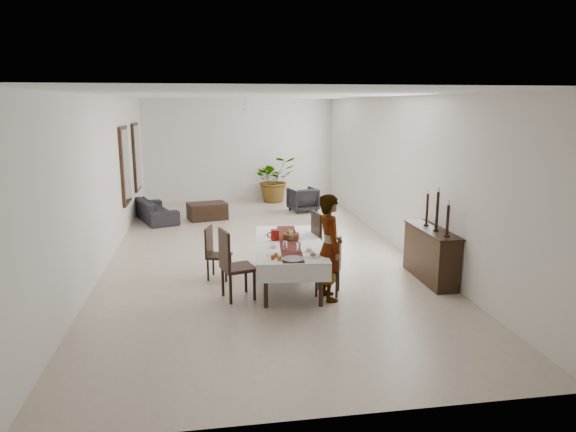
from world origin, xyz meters
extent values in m
cube|color=beige|center=(0.00, 0.00, 0.00)|extent=(6.00, 12.00, 0.00)
cube|color=white|center=(0.00, 0.00, 3.20)|extent=(6.00, 12.00, 0.02)
cube|color=white|center=(0.00, 6.00, 1.60)|extent=(6.00, 0.02, 3.20)
cube|color=white|center=(0.00, -6.00, 1.60)|extent=(6.00, 0.02, 3.20)
cube|color=white|center=(-3.00, 0.00, 1.60)|extent=(0.02, 12.00, 3.20)
cube|color=white|center=(3.00, 0.00, 1.60)|extent=(0.02, 12.00, 3.20)
cube|color=black|center=(0.30, -2.07, 0.69)|extent=(1.18, 2.37, 0.05)
cylinder|color=black|center=(-0.22, -3.11, 0.33)|extent=(0.07, 0.07, 0.67)
cylinder|color=black|center=(0.61, -3.19, 0.33)|extent=(0.07, 0.07, 0.67)
cylinder|color=black|center=(0.00, -0.95, 0.33)|extent=(0.07, 0.07, 0.67)
cylinder|color=black|center=(0.83, -1.03, 0.33)|extent=(0.07, 0.07, 0.67)
cube|color=white|center=(0.30, -2.07, 0.72)|extent=(1.37, 2.56, 0.01)
cube|color=white|center=(-0.25, -2.01, 0.58)|extent=(0.26, 2.45, 0.29)
cube|color=white|center=(0.86, -2.13, 0.58)|extent=(0.26, 2.45, 0.29)
cube|color=silver|center=(0.18, -3.29, 0.58)|extent=(1.12, 0.12, 0.29)
cube|color=white|center=(0.43, -0.85, 0.58)|extent=(1.12, 0.12, 0.29)
cube|color=#5D1E1A|center=(0.30, -2.07, 0.73)|extent=(0.57, 2.41, 0.00)
cylinder|color=maroon|center=(0.08, -1.90, 0.82)|extent=(0.16, 0.16, 0.19)
torus|color=maroon|center=(0.00, -1.90, 0.82)|extent=(0.12, 0.03, 0.11)
cylinder|color=white|center=(0.36, -2.70, 0.81)|extent=(0.07, 0.07, 0.16)
cylinder|color=white|center=(0.16, -2.58, 0.81)|extent=(0.07, 0.07, 0.16)
cylinder|color=white|center=(0.36, -2.03, 0.81)|extent=(0.07, 0.07, 0.16)
cylinder|color=silver|center=(0.53, -2.67, 0.75)|extent=(0.09, 0.09, 0.06)
cylinder|color=white|center=(0.53, -2.67, 0.73)|extent=(0.14, 0.14, 0.01)
cylinder|color=white|center=(-0.01, -2.37, 0.75)|extent=(0.09, 0.09, 0.06)
cylinder|color=white|center=(-0.01, -2.37, 0.73)|extent=(0.14, 0.14, 0.01)
cylinder|color=silver|center=(0.53, -2.96, 0.73)|extent=(0.23, 0.23, 0.01)
sphere|color=tan|center=(0.53, -2.96, 0.76)|extent=(0.09, 0.09, 0.09)
cylinder|color=silver|center=(-0.05, -2.75, 0.73)|extent=(0.23, 0.23, 0.01)
cylinder|color=silver|center=(0.05, -1.52, 0.73)|extent=(0.23, 0.23, 0.01)
cylinder|color=#3D3D41|center=(0.20, -3.07, 0.74)|extent=(0.34, 0.34, 0.02)
cylinder|color=#966215|center=(-0.01, -3.07, 0.76)|extent=(0.06, 0.06, 0.07)
cylinder|color=#8B3714|center=(-0.10, -3.01, 0.76)|extent=(0.06, 0.06, 0.07)
cylinder|color=#8B5F14|center=(-0.04, -2.92, 0.76)|extent=(0.06, 0.06, 0.07)
cylinder|color=brown|center=(0.38, -1.84, 0.77)|extent=(0.29, 0.29, 0.10)
sphere|color=maroon|center=(0.41, -1.82, 0.85)|extent=(0.09, 0.09, 0.09)
sphere|color=#588D2A|center=(0.34, -1.80, 0.85)|extent=(0.08, 0.08, 0.08)
sphere|color=gold|center=(0.37, -1.88, 0.85)|extent=(0.08, 0.08, 0.08)
cube|color=black|center=(0.84, -2.70, 0.41)|extent=(0.51, 0.51, 0.04)
cylinder|color=black|center=(0.93, -2.90, 0.19)|extent=(0.05, 0.05, 0.39)
cylinder|color=black|center=(1.04, -2.60, 0.19)|extent=(0.05, 0.05, 0.39)
cylinder|color=black|center=(0.63, -2.79, 0.19)|extent=(0.05, 0.05, 0.39)
cylinder|color=black|center=(0.74, -2.49, 0.19)|extent=(0.05, 0.05, 0.39)
cube|color=black|center=(1.01, -2.76, 0.68)|extent=(0.17, 0.38, 0.50)
cube|color=black|center=(0.65, -1.68, 0.51)|extent=(0.54, 0.54, 0.06)
cylinder|color=black|center=(0.87, -1.85, 0.24)|extent=(0.05, 0.05, 0.48)
cylinder|color=black|center=(0.82, -1.46, 0.24)|extent=(0.05, 0.05, 0.48)
cylinder|color=black|center=(0.48, -1.90, 0.24)|extent=(0.05, 0.05, 0.48)
cylinder|color=black|center=(0.43, -1.51, 0.24)|extent=(0.05, 0.05, 0.48)
cube|color=black|center=(0.87, -1.65, 0.84)|extent=(0.10, 0.49, 0.62)
cube|color=black|center=(-0.61, -2.65, 0.50)|extent=(0.59, 0.59, 0.05)
cylinder|color=black|center=(-0.85, -2.51, 0.24)|extent=(0.06, 0.06, 0.47)
cylinder|color=black|center=(-0.74, -2.89, 0.24)|extent=(0.06, 0.06, 0.47)
cylinder|color=black|center=(-0.47, -2.41, 0.24)|extent=(0.06, 0.06, 0.47)
cylinder|color=black|center=(-0.36, -2.78, 0.24)|extent=(0.06, 0.06, 0.47)
cube|color=black|center=(-0.82, -2.71, 0.83)|extent=(0.17, 0.47, 0.61)
cube|color=black|center=(-0.88, -1.65, 0.41)|extent=(0.49, 0.49, 0.04)
cylinder|color=black|center=(-0.99, -1.44, 0.19)|extent=(0.05, 0.05, 0.39)
cylinder|color=black|center=(-1.08, -1.75, 0.19)|extent=(0.05, 0.05, 0.39)
cylinder|color=black|center=(-0.68, -1.54, 0.19)|extent=(0.05, 0.05, 0.39)
cylinder|color=black|center=(-0.78, -1.85, 0.19)|extent=(0.05, 0.05, 0.39)
cube|color=black|center=(-1.05, -1.59, 0.68)|extent=(0.15, 0.39, 0.50)
imported|color=gray|center=(0.81, -2.89, 0.84)|extent=(0.43, 0.63, 1.69)
cube|color=black|center=(2.78, -2.29, 0.45)|extent=(0.40, 1.49, 0.89)
cube|color=black|center=(2.78, -2.29, 0.91)|extent=(0.44, 1.54, 0.03)
cylinder|color=black|center=(2.78, -2.84, 0.94)|extent=(0.10, 0.10, 0.03)
cylinder|color=black|center=(2.78, -2.84, 1.20)|extent=(0.05, 0.05, 0.50)
cylinder|color=white|center=(2.78, -2.84, 1.49)|extent=(0.04, 0.04, 0.08)
cylinder|color=black|center=(2.78, -2.44, 0.94)|extent=(0.10, 0.10, 0.03)
cylinder|color=black|center=(2.78, -2.44, 1.27)|extent=(0.05, 0.05, 0.64)
cylinder|color=#EDE8CD|center=(2.78, -2.44, 1.63)|extent=(0.04, 0.04, 0.08)
cylinder|color=black|center=(2.78, -2.05, 0.94)|extent=(0.10, 0.10, 0.03)
cylinder|color=black|center=(2.78, -2.05, 1.22)|extent=(0.05, 0.05, 0.54)
cylinder|color=silver|center=(2.78, -2.05, 1.53)|extent=(0.04, 0.04, 0.08)
imported|color=#2A272C|center=(-2.42, 3.33, 0.28)|extent=(1.35, 2.05, 0.56)
imported|color=#262328|center=(1.66, 3.86, 0.34)|extent=(0.89, 0.91, 0.69)
cube|color=black|center=(-1.07, 3.23, 0.22)|extent=(1.13, 0.89, 0.44)
imported|color=#315C24|center=(1.06, 5.50, 0.72)|extent=(1.53, 1.40, 1.44)
cube|color=black|center=(-2.96, 2.20, 1.60)|extent=(0.06, 1.05, 1.85)
cube|color=white|center=(-2.92, 2.20, 1.60)|extent=(0.01, 0.90, 1.70)
cube|color=black|center=(-2.96, 4.30, 1.60)|extent=(0.06, 1.05, 1.85)
cube|color=white|center=(-2.92, 4.30, 1.60)|extent=(0.01, 0.90, 1.70)
cylinder|color=silver|center=(0.00, 3.00, 3.10)|extent=(0.04, 0.04, 0.20)
cylinder|color=white|center=(0.00, 3.00, 2.90)|extent=(0.16, 0.16, 0.08)
cube|color=white|center=(0.00, 3.35, 2.90)|extent=(0.10, 0.55, 0.01)
cube|color=white|center=(0.00, 2.65, 2.90)|extent=(0.10, 0.55, 0.01)
cube|color=silver|center=(0.35, 3.00, 2.90)|extent=(0.55, 0.10, 0.01)
cube|color=white|center=(-0.35, 3.00, 2.90)|extent=(0.55, 0.10, 0.01)
camera|label=1|loc=(-1.04, -10.41, 3.04)|focal=32.00mm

